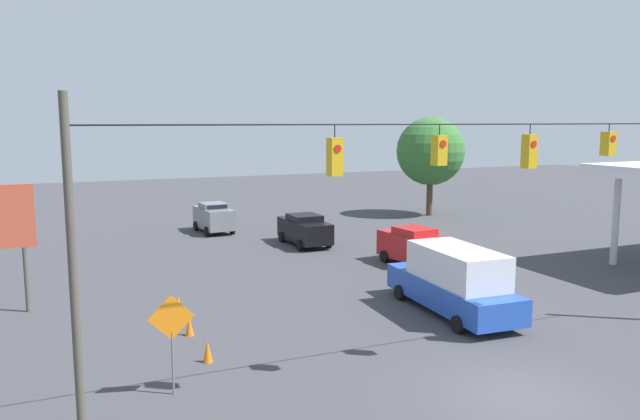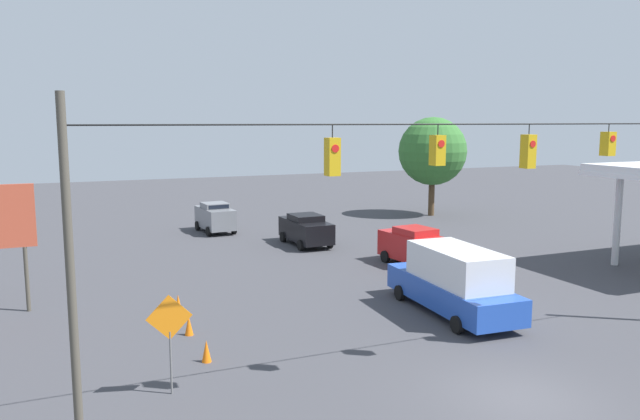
# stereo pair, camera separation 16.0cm
# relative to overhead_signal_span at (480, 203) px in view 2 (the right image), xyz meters

# --- Properties ---
(ground_plane) EXTENTS (140.00, 140.00, 0.00)m
(ground_plane) POSITION_rel_overhead_signal_span_xyz_m (-0.08, 1.94, -5.18)
(ground_plane) COLOR #3D3D42
(overhead_signal_span) EXTENTS (22.62, 0.38, 8.18)m
(overhead_signal_span) POSITION_rel_overhead_signal_span_xyz_m (0.00, 0.00, 0.00)
(overhead_signal_span) COLOR #4C473D
(overhead_signal_span) RESTS_ON ground_plane
(sedan_red_oncoming_far) EXTENTS (2.31, 4.54, 2.03)m
(sedan_red_oncoming_far) POSITION_rel_overhead_signal_span_xyz_m (-5.79, -12.73, -4.12)
(sedan_red_oncoming_far) COLOR red
(sedan_red_oncoming_far) RESTS_ON ground_plane
(box_truck_blue_crossing_near) EXTENTS (2.76, 6.97, 2.65)m
(box_truck_blue_crossing_near) POSITION_rel_overhead_signal_span_xyz_m (-2.86, -5.15, -3.86)
(box_truck_blue_crossing_near) COLOR #234CB2
(box_truck_blue_crossing_near) RESTS_ON ground_plane
(sedan_grey_withflow_deep) EXTENTS (2.21, 3.96, 2.03)m
(sedan_grey_withflow_deep) POSITION_rel_overhead_signal_span_xyz_m (1.40, -26.70, -4.13)
(sedan_grey_withflow_deep) COLOR slate
(sedan_grey_withflow_deep) RESTS_ON ground_plane
(sedan_black_oncoming_deep) EXTENTS (2.15, 4.55, 1.89)m
(sedan_black_oncoming_deep) POSITION_rel_overhead_signal_span_xyz_m (-2.62, -20.15, -4.19)
(sedan_black_oncoming_deep) COLOR black
(sedan_black_oncoming_deep) RESTS_ON ground_plane
(traffic_cone_nearest) EXTENTS (0.31, 0.31, 0.71)m
(traffic_cone_nearest) POSITION_rel_overhead_signal_span_xyz_m (7.24, -4.02, -4.82)
(traffic_cone_nearest) COLOR orange
(traffic_cone_nearest) RESTS_ON ground_plane
(traffic_cone_second) EXTENTS (0.31, 0.31, 0.71)m
(traffic_cone_second) POSITION_rel_overhead_signal_span_xyz_m (7.24, -6.73, -4.82)
(traffic_cone_second) COLOR orange
(traffic_cone_second) RESTS_ON ground_plane
(traffic_cone_third) EXTENTS (0.31, 0.31, 0.71)m
(traffic_cone_third) POSITION_rel_overhead_signal_span_xyz_m (7.09, -9.60, -4.82)
(traffic_cone_third) COLOR orange
(traffic_cone_third) RESTS_ON ground_plane
(work_zone_sign) EXTENTS (1.27, 0.06, 2.84)m
(work_zone_sign) POSITION_rel_overhead_signal_span_xyz_m (8.66, -2.11, -3.19)
(work_zone_sign) COLOR slate
(work_zone_sign) RESTS_ON ground_plane
(tree_horizon_left) EXTENTS (5.40, 5.40, 7.85)m
(tree_horizon_left) POSITION_rel_overhead_signal_span_xyz_m (-16.38, -27.36, -0.05)
(tree_horizon_left) COLOR #4C3823
(tree_horizon_left) RESTS_ON ground_plane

